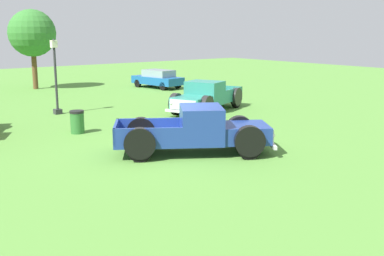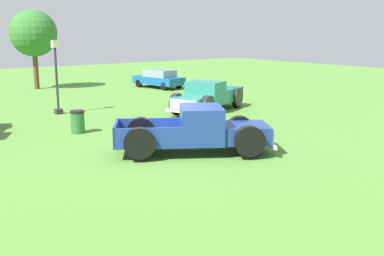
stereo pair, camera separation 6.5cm
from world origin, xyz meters
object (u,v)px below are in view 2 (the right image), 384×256
Objects in this scene: trash_can at (78,122)px; sedan_distant_a at (159,78)px; pickup_truck_behind_left at (205,98)px; lamp_post_near at (56,75)px; oak_tree_east at (33,33)px; pickup_truck_foreground at (203,131)px.

sedan_distant_a is at bearing 43.83° from trash_can.
lamp_post_near reaches higher than pickup_truck_behind_left.
oak_tree_east reaches higher than sedan_distant_a.
pickup_truck_foreground is at bearing -84.90° from lamp_post_near.
pickup_truck_foreground is 1.00× the size of pickup_truck_behind_left.
oak_tree_east reaches higher than pickup_truck_behind_left.
sedan_distant_a is 1.12× the size of lamp_post_near.
sedan_distant_a is at bearing 30.41° from lamp_post_near.
pickup_truck_behind_left reaches higher than trash_can.
sedan_distant_a is 9.40m from oak_tree_east.
sedan_distant_a is (3.86, 10.08, -0.06)m from pickup_truck_behind_left.
lamp_post_near is at bearing -149.59° from sedan_distant_a.
oak_tree_east is (3.94, 15.75, 3.46)m from trash_can.
pickup_truck_behind_left is at bearing 50.35° from pickup_truck_foreground.
pickup_truck_foreground is at bearing -69.98° from trash_can.
pickup_truck_behind_left is 5.83× the size of trash_can.
oak_tree_east is at bearing 75.53° from lamp_post_near.
sedan_distant_a is 15.57m from trash_can.
pickup_truck_behind_left is at bearing -77.17° from oak_tree_east.
oak_tree_east is (2.81, 10.89, 1.97)m from lamp_post_near.
oak_tree_east is at bearing 102.83° from pickup_truck_behind_left.
pickup_truck_foreground reaches higher than trash_can.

